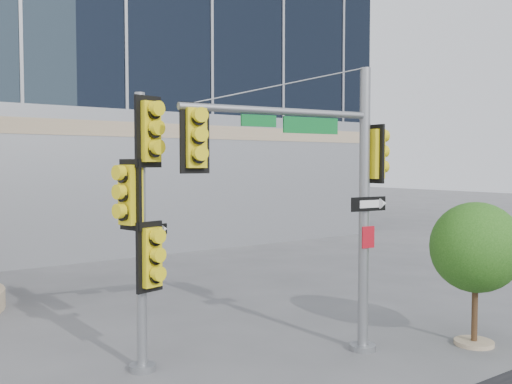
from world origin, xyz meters
TOP-DOWN VIEW (x-y plane):
  - ground at (0.00, 0.00)m, footprint 120.00×120.00m
  - main_signal_pole at (0.29, 0.53)m, footprint 4.47×0.84m
  - secondary_signal_pole at (-2.89, 1.88)m, footprint 0.95×0.68m
  - street_tree at (3.53, -0.71)m, footprint 1.96×1.91m

SIDE VIEW (x-z plane):
  - ground at x=0.00m, z-range 0.00..0.00m
  - street_tree at x=3.53m, z-range 0.48..3.53m
  - secondary_signal_pole at x=-2.89m, z-range 0.45..5.60m
  - main_signal_pole at x=0.29m, z-range 0.69..6.48m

